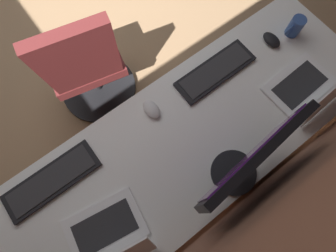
# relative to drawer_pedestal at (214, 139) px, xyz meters

# --- Properties ---
(desk) EXTENTS (2.10, 0.66, 0.73)m
(desk) POSITION_rel_drawer_pedestal_xyz_m (0.29, -0.03, 0.32)
(desk) COLOR white
(desk) RESTS_ON ground
(drawer_pedestal) EXTENTS (0.40, 0.51, 0.69)m
(drawer_pedestal) POSITION_rel_drawer_pedestal_xyz_m (0.00, 0.00, 0.00)
(drawer_pedestal) COLOR white
(drawer_pedestal) RESTS_ON ground
(monitor_primary) EXTENTS (0.48, 0.20, 0.41)m
(monitor_primary) POSITION_rel_drawer_pedestal_xyz_m (0.15, 0.21, 0.62)
(monitor_primary) COLOR black
(monitor_primary) RESTS_ON desk
(laptop_leftmost) EXTENTS (0.35, 0.32, 0.21)m
(laptop_leftmost) POSITION_rel_drawer_pedestal_xyz_m (0.73, 0.11, 0.43)
(laptop_leftmost) COLOR white
(laptop_leftmost) RESTS_ON desk
(laptop_left) EXTENTS (0.33, 0.27, 0.22)m
(laptop_left) POSITION_rel_drawer_pedestal_xyz_m (-0.39, 0.14, 0.43)
(laptop_left) COLOR white
(laptop_left) RESTS_ON desk
(keyboard_main) EXTENTS (0.42, 0.14, 0.02)m
(keyboard_main) POSITION_rel_drawer_pedestal_xyz_m (0.79, -0.24, 0.39)
(keyboard_main) COLOR black
(keyboard_main) RESTS_ON desk
(keyboard_spare) EXTENTS (0.42, 0.14, 0.02)m
(keyboard_spare) POSITION_rel_drawer_pedestal_xyz_m (-0.11, -0.22, 0.39)
(keyboard_spare) COLOR black
(keyboard_spare) RESTS_ON desk
(mouse_main) EXTENTS (0.06, 0.10, 0.03)m
(mouse_main) POSITION_rel_drawer_pedestal_xyz_m (-0.46, -0.18, 0.40)
(mouse_main) COLOR black
(mouse_main) RESTS_ON desk
(mouse_spare) EXTENTS (0.06, 0.10, 0.03)m
(mouse_spare) POSITION_rel_drawer_pedestal_xyz_m (0.26, -0.24, 0.40)
(mouse_spare) COLOR silver
(mouse_spare) RESTS_ON desk
(coffee_mug) EXTENTS (0.11, 0.07, 0.10)m
(coffee_mug) POSITION_rel_drawer_pedestal_xyz_m (-0.58, -0.15, 0.43)
(coffee_mug) COLOR #335193
(coffee_mug) RESTS_ON desk
(office_chair) EXTENTS (0.56, 0.59, 0.97)m
(office_chair) POSITION_rel_drawer_pedestal_xyz_m (0.36, -0.81, 0.11)
(office_chair) COLOR maroon
(office_chair) RESTS_ON ground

